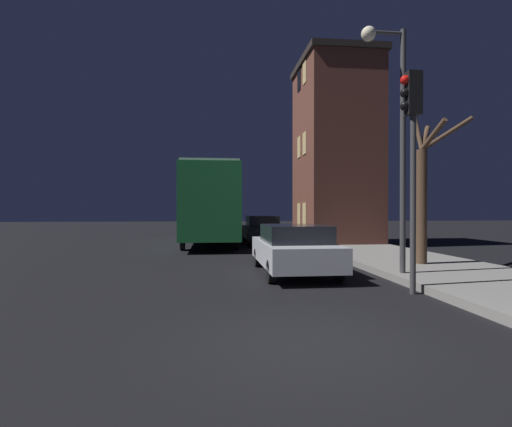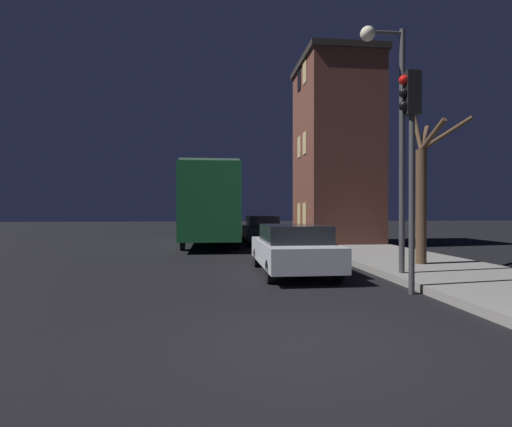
{
  "view_description": "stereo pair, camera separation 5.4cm",
  "coord_description": "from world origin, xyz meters",
  "px_view_note": "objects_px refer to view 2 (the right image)",
  "views": [
    {
      "loc": [
        -1.36,
        -5.17,
        1.74
      ],
      "look_at": [
        0.75,
        13.76,
        1.6
      ],
      "focal_mm": 28.0,
      "sensor_mm": 36.0,
      "label": 1
    },
    {
      "loc": [
        -1.31,
        -5.18,
        1.74
      ],
      "look_at": [
        0.75,
        13.76,
        1.6
      ],
      "focal_mm": 28.0,
      "sensor_mm": 36.0,
      "label": 2
    }
  ],
  "objects_px": {
    "car_mid_lane": "(262,229)",
    "streetlamp": "(392,114)",
    "bare_tree": "(423,189)",
    "car_near_lane": "(293,248)",
    "traffic_light": "(411,135)",
    "bus": "(210,201)"
  },
  "relations": [
    {
      "from": "bare_tree",
      "to": "car_near_lane",
      "type": "bearing_deg",
      "value": -175.08
    },
    {
      "from": "streetlamp",
      "to": "bare_tree",
      "type": "relative_size",
      "value": 1.29
    },
    {
      "from": "bus",
      "to": "car_near_lane",
      "type": "xyz_separation_m",
      "value": [
        2.32,
        -10.57,
        -1.57
      ]
    },
    {
      "from": "traffic_light",
      "to": "bare_tree",
      "type": "xyz_separation_m",
      "value": [
        2.08,
        3.24,
        -0.93
      ]
    },
    {
      "from": "streetlamp",
      "to": "bus",
      "type": "xyz_separation_m",
      "value": [
        -4.57,
        11.84,
        -1.88
      ]
    },
    {
      "from": "bus",
      "to": "car_mid_lane",
      "type": "bearing_deg",
      "value": -21.65
    },
    {
      "from": "car_near_lane",
      "to": "traffic_light",
      "type": "bearing_deg",
      "value": -56.88
    },
    {
      "from": "streetlamp",
      "to": "traffic_light",
      "type": "xyz_separation_m",
      "value": [
        -0.36,
        -1.64,
        -0.85
      ]
    },
    {
      "from": "car_mid_lane",
      "to": "streetlamp",
      "type": "bearing_deg",
      "value": -79.8
    },
    {
      "from": "streetlamp",
      "to": "bare_tree",
      "type": "xyz_separation_m",
      "value": [
        1.72,
        1.6,
        -1.78
      ]
    },
    {
      "from": "streetlamp",
      "to": "traffic_light",
      "type": "height_order",
      "value": "streetlamp"
    },
    {
      "from": "streetlamp",
      "to": "car_mid_lane",
      "type": "height_order",
      "value": "streetlamp"
    },
    {
      "from": "traffic_light",
      "to": "car_near_lane",
      "type": "height_order",
      "value": "traffic_light"
    },
    {
      "from": "streetlamp",
      "to": "traffic_light",
      "type": "distance_m",
      "value": 1.88
    },
    {
      "from": "car_near_lane",
      "to": "car_mid_lane",
      "type": "height_order",
      "value": "car_mid_lane"
    },
    {
      "from": "car_near_lane",
      "to": "car_mid_lane",
      "type": "distance_m",
      "value": 9.53
    },
    {
      "from": "streetlamp",
      "to": "car_mid_lane",
      "type": "xyz_separation_m",
      "value": [
        -1.94,
        10.79,
        -3.38
      ]
    },
    {
      "from": "traffic_light",
      "to": "bare_tree",
      "type": "relative_size",
      "value": 0.98
    },
    {
      "from": "traffic_light",
      "to": "car_near_lane",
      "type": "relative_size",
      "value": 1.06
    },
    {
      "from": "traffic_light",
      "to": "bare_tree",
      "type": "bearing_deg",
      "value": 57.39
    },
    {
      "from": "bare_tree",
      "to": "bus",
      "type": "xyz_separation_m",
      "value": [
        -6.29,
        10.23,
        -0.1
      ]
    },
    {
      "from": "bare_tree",
      "to": "car_near_lane",
      "type": "height_order",
      "value": "bare_tree"
    }
  ]
}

